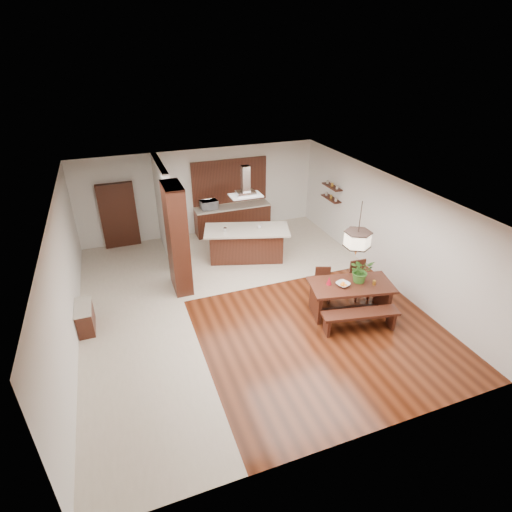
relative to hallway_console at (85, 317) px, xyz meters
name	(u,v)px	position (x,y,z in m)	size (l,w,h in m)	color
room_shell	(244,228)	(3.81, -0.20, 1.75)	(9.00, 9.04, 2.92)	#3C180A
tile_hallway	(136,323)	(1.06, -0.20, -0.31)	(2.50, 9.00, 0.01)	beige
tile_kitchen	(257,251)	(5.06, 2.30, -0.31)	(5.50, 4.00, 0.01)	beige
soffit_band	(243,194)	(3.81, -0.20, 2.57)	(8.00, 9.00, 0.02)	#3E240F
partition_pier	(177,239)	(2.41, 1.00, 1.14)	(0.45, 1.00, 2.90)	black
partition_stub	(164,211)	(2.41, 3.10, 1.14)	(0.18, 2.40, 2.90)	silver
hallway_console	(85,317)	(0.00, 0.00, 0.00)	(0.37, 0.88, 0.63)	black
hallway_doorway	(119,216)	(1.11, 4.20, 0.74)	(1.10, 0.20, 2.10)	black
rear_counter	(233,219)	(4.81, 4.00, 0.16)	(2.60, 0.62, 0.95)	black
kitchen_window	(229,181)	(4.81, 4.26, 1.44)	(2.60, 0.08, 1.50)	#92602C
shelf_lower	(331,199)	(7.68, 2.40, 1.08)	(0.26, 0.90, 0.04)	black
shelf_upper	(332,187)	(7.68, 2.40, 1.49)	(0.26, 0.90, 0.04)	black
dining_table	(350,292)	(6.03, -1.55, 0.28)	(2.12, 1.37, 0.81)	black
dining_bench	(360,321)	(5.88, -2.24, -0.07)	(1.78, 0.39, 0.50)	black
dining_chair_left	(323,285)	(5.68, -0.86, 0.13)	(0.39, 0.39, 0.89)	black
dining_chair_right	(360,281)	(6.64, -1.07, 0.18)	(0.44, 0.44, 0.99)	black
pendant_lantern	(359,229)	(6.03, -1.55, 1.93)	(0.64, 0.64, 1.31)	beige
foliage_plant	(361,271)	(6.27, -1.52, 0.80)	(0.54, 0.47, 0.60)	#356A23
fruit_bowl	(343,284)	(5.80, -1.54, 0.54)	(0.31, 0.31, 0.08)	beige
napkin_cone	(329,281)	(5.52, -1.37, 0.60)	(0.12, 0.12, 0.20)	#AB0C1E
gold_ornament	(374,283)	(6.52, -1.76, 0.55)	(0.08, 0.08, 0.11)	gold
kitchen_island	(246,244)	(4.58, 1.91, 0.21)	(2.69, 1.76, 1.02)	black
range_hood	(245,181)	(4.58, 1.92, 2.15)	(0.90, 0.55, 0.87)	silver
island_cup	(260,227)	(4.97, 1.79, 0.75)	(0.11, 0.11, 0.09)	silver
microwave	(209,205)	(3.99, 4.00, 0.79)	(0.55, 0.37, 0.30)	#B9BBC1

